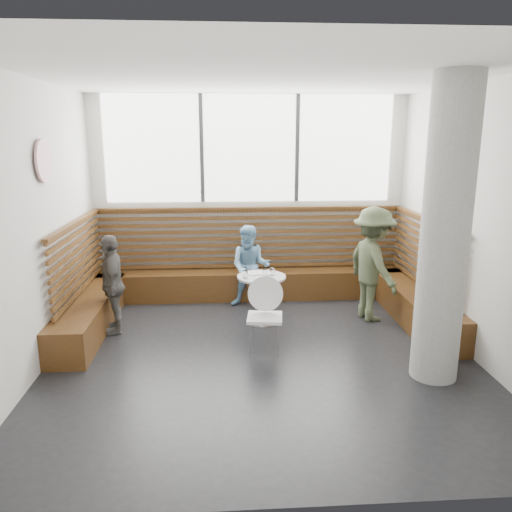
{
  "coord_description": "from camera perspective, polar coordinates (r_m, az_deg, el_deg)",
  "views": [
    {
      "loc": [
        -0.44,
        -5.5,
        2.59
      ],
      "look_at": [
        0.0,
        1.0,
        1.0
      ],
      "focal_mm": 35.0,
      "sensor_mm": 36.0,
      "label": 1
    }
  ],
  "objects": [
    {
      "name": "adult_man",
      "position": [
        7.22,
        13.23,
        -0.92
      ],
      "size": [
        0.85,
        1.17,
        1.62
      ],
      "primitive_type": "imported",
      "rotation": [
        0.0,
        0.0,
        1.83
      ],
      "color": "#485236",
      "rests_on": "ground"
    },
    {
      "name": "glass_mid",
      "position": [
        6.83,
        1.06,
        -1.94
      ],
      "size": [
        0.07,
        0.07,
        0.11
      ],
      "primitive_type": "cylinder",
      "color": "white",
      "rests_on": "cafe_table"
    },
    {
      "name": "child_left",
      "position": [
        6.88,
        -16.1,
        -3.09
      ],
      "size": [
        0.49,
        0.83,
        1.33
      ],
      "primitive_type": "imported",
      "rotation": [
        0.0,
        0.0,
        -1.34
      ],
      "color": "#55524D",
      "rests_on": "ground"
    },
    {
      "name": "cafe_chair",
      "position": [
        6.09,
        0.95,
        -6.06
      ],
      "size": [
        0.43,
        0.42,
        0.91
      ],
      "rotation": [
        0.0,
        0.0,
        -0.12
      ],
      "color": "white",
      "rests_on": "ground"
    },
    {
      "name": "plate_far",
      "position": [
        6.97,
        0.99,
        -2.02
      ],
      "size": [
        0.2,
        0.2,
        0.01
      ],
      "primitive_type": "cylinder",
      "color": "white",
      "rests_on": "cafe_table"
    },
    {
      "name": "room",
      "position": [
        5.61,
        0.68,
        3.57
      ],
      "size": [
        5.0,
        5.0,
        3.2
      ],
      "color": "silver",
      "rests_on": "ground"
    },
    {
      "name": "cafe_table",
      "position": [
        6.94,
        0.63,
        -3.86
      ],
      "size": [
        0.67,
        0.67,
        0.69
      ],
      "color": "silver",
      "rests_on": "ground"
    },
    {
      "name": "concrete_column",
      "position": [
        5.5,
        20.82,
        2.44
      ],
      "size": [
        0.5,
        0.5,
        3.2
      ],
      "primitive_type": "cylinder",
      "color": "gray",
      "rests_on": "ground"
    },
    {
      "name": "wall_art",
      "position": [
        6.25,
        -23.1,
        9.97
      ],
      "size": [
        0.03,
        0.5,
        0.5
      ],
      "primitive_type": "cylinder",
      "rotation": [
        0.0,
        1.57,
        0.0
      ],
      "color": "white",
      "rests_on": "room"
    },
    {
      "name": "glass_left",
      "position": [
        6.78,
        -1.23,
        -2.08
      ],
      "size": [
        0.07,
        0.07,
        0.1
      ],
      "primitive_type": "cylinder",
      "color": "white",
      "rests_on": "cafe_table"
    },
    {
      "name": "glass_right",
      "position": [
        6.91,
        1.86,
        -1.79
      ],
      "size": [
        0.06,
        0.06,
        0.1
      ],
      "primitive_type": "cylinder",
      "color": "white",
      "rests_on": "cafe_table"
    },
    {
      "name": "booth",
      "position": [
        7.61,
        -0.39,
        -2.96
      ],
      "size": [
        5.0,
        2.5,
        1.44
      ],
      "color": "#422710",
      "rests_on": "ground"
    },
    {
      "name": "menu_card",
      "position": [
        6.74,
        1.21,
        -2.62
      ],
      "size": [
        0.23,
        0.2,
        0.0
      ],
      "primitive_type": "cube",
      "rotation": [
        0.0,
        0.0,
        -0.43
      ],
      "color": "#A5C64C",
      "rests_on": "cafe_table"
    },
    {
      "name": "plate_near",
      "position": [
        6.98,
        -0.39,
        -2.0
      ],
      "size": [
        0.22,
        0.22,
        0.02
      ],
      "primitive_type": "cylinder",
      "color": "white",
      "rests_on": "cafe_table"
    },
    {
      "name": "child_back",
      "position": [
        7.6,
        -0.65,
        -1.21
      ],
      "size": [
        0.7,
        0.59,
        1.27
      ],
      "primitive_type": "imported",
      "rotation": [
        0.0,
        0.0,
        -0.19
      ],
      "color": "#7BAFD5",
      "rests_on": "ground"
    }
  ]
}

